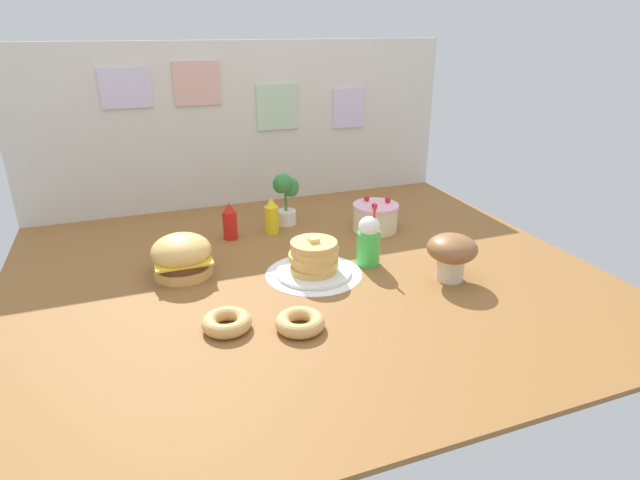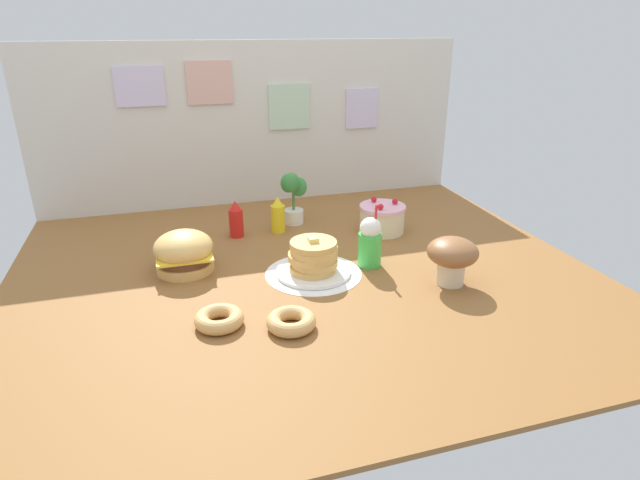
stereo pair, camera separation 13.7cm
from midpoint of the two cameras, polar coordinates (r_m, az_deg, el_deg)
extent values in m
cube|color=brown|center=(2.24, 0.09, -3.94)|extent=(2.44, 2.11, 0.02)
cube|color=beige|center=(3.07, -5.76, 12.42)|extent=(2.44, 0.03, 0.91)
cube|color=silver|center=(2.96, -17.80, 15.65)|extent=(0.25, 0.01, 0.20)
cube|color=#D8A599|center=(2.98, -10.62, 16.52)|extent=(0.25, 0.01, 0.23)
cube|color=#B2D1B2|center=(3.08, -2.06, 14.33)|extent=(0.24, 0.01, 0.25)
cube|color=silver|center=(3.23, 5.82, 14.10)|extent=(0.20, 0.01, 0.23)
cylinder|color=white|center=(2.23, 1.04, -3.69)|extent=(0.41, 0.41, 0.00)
cylinder|color=#DBA859|center=(2.31, -12.85, -2.78)|extent=(0.24, 0.24, 0.04)
cylinder|color=#59331E|center=(2.30, -12.93, -1.94)|extent=(0.22, 0.22, 0.03)
cube|color=yellow|center=(2.29, -12.97, -1.46)|extent=(0.23, 0.23, 0.01)
ellipsoid|color=#E5B260|center=(2.28, -13.04, -0.78)|extent=(0.25, 0.25, 0.14)
cylinder|color=white|center=(2.23, 1.04, -3.48)|extent=(0.32, 0.32, 0.01)
cylinder|color=#E0AD5B|center=(2.21, 0.96, -3.09)|extent=(0.20, 0.20, 0.03)
cylinder|color=#E0AD5B|center=(2.21, 1.17, -2.43)|extent=(0.20, 0.20, 0.03)
cylinder|color=#E0AD5B|center=(2.20, 0.93, -1.78)|extent=(0.20, 0.20, 0.03)
cylinder|color=#E0AD5B|center=(2.18, 1.16, -1.18)|extent=(0.20, 0.20, 0.03)
cylinder|color=#E0AD5B|center=(2.18, 1.07, -0.50)|extent=(0.20, 0.20, 0.03)
cube|color=#F7E072|center=(2.17, 1.07, 0.04)|extent=(0.04, 0.04, 0.02)
cylinder|color=beige|center=(2.69, 8.23, 2.12)|extent=(0.23, 0.23, 0.12)
cylinder|color=#F2B2C6|center=(2.67, 8.31, 3.53)|extent=(0.23, 0.23, 0.02)
sphere|color=red|center=(2.69, 9.63, 4.16)|extent=(0.03, 0.03, 0.03)
sphere|color=red|center=(2.70, 7.36, 4.41)|extent=(0.03, 0.03, 0.03)
sphere|color=red|center=(2.59, 8.14, 3.58)|extent=(0.03, 0.03, 0.03)
cylinder|color=red|center=(2.62, -7.66, 1.83)|extent=(0.07, 0.07, 0.14)
cone|color=red|center=(2.59, -7.76, 3.77)|extent=(0.06, 0.06, 0.05)
cylinder|color=yellow|center=(2.66, -3.11, 2.33)|extent=(0.07, 0.07, 0.14)
cone|color=yellow|center=(2.63, -3.16, 4.25)|extent=(0.06, 0.06, 0.05)
cylinder|color=green|center=(2.30, 7.16, -1.08)|extent=(0.10, 0.10, 0.15)
sphere|color=white|center=(2.26, 7.28, 1.27)|extent=(0.09, 0.09, 0.09)
cylinder|color=red|center=(2.26, 7.80, 2.04)|extent=(0.01, 0.03, 0.15)
torus|color=tan|center=(1.88, -8.88, -8.54)|extent=(0.17, 0.17, 0.05)
torus|color=#D89ED8|center=(1.88, -8.89, -8.44)|extent=(0.17, 0.17, 0.04)
torus|color=tan|center=(1.84, -1.01, -8.91)|extent=(0.17, 0.17, 0.05)
torus|color=#F2E5C6|center=(1.84, -1.02, -8.81)|extent=(0.17, 0.17, 0.04)
cylinder|color=white|center=(2.79, -1.47, 2.57)|extent=(0.10, 0.10, 0.08)
cylinder|color=#4C7238|center=(2.75, -1.49, 4.59)|extent=(0.02, 0.02, 0.13)
ellipsoid|color=#38843D|center=(2.75, -0.87, 5.80)|extent=(0.08, 0.06, 0.10)
ellipsoid|color=#38843D|center=(2.75, -2.04, 6.21)|extent=(0.08, 0.06, 0.10)
ellipsoid|color=#38843D|center=(2.70, -1.67, 6.28)|extent=(0.08, 0.06, 0.10)
cylinder|color=beige|center=(2.22, 15.78, -3.49)|extent=(0.11, 0.11, 0.09)
ellipsoid|color=brown|center=(2.18, 16.03, -1.28)|extent=(0.21, 0.21, 0.11)
camera|label=1|loc=(0.07, -88.21, 0.74)|focal=29.33mm
camera|label=2|loc=(0.07, 91.79, -0.74)|focal=29.33mm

